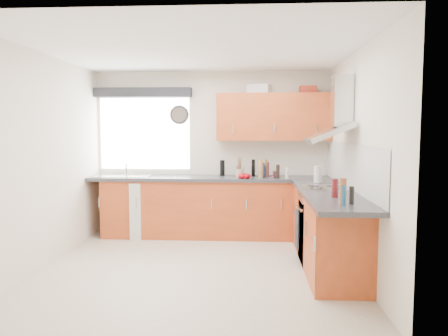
# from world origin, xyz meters

# --- Properties ---
(ground_plane) EXTENTS (3.60, 3.60, 0.00)m
(ground_plane) POSITION_xyz_m (0.00, 0.00, 0.00)
(ground_plane) COLOR beige
(ceiling) EXTENTS (3.60, 3.60, 0.02)m
(ceiling) POSITION_xyz_m (0.00, 0.00, 2.50)
(ceiling) COLOR white
(ceiling) RESTS_ON wall_back
(wall_back) EXTENTS (3.60, 0.02, 2.50)m
(wall_back) POSITION_xyz_m (0.00, 1.80, 1.25)
(wall_back) COLOR silver
(wall_back) RESTS_ON ground_plane
(wall_front) EXTENTS (3.60, 0.02, 2.50)m
(wall_front) POSITION_xyz_m (0.00, -1.80, 1.25)
(wall_front) COLOR silver
(wall_front) RESTS_ON ground_plane
(wall_left) EXTENTS (0.02, 3.60, 2.50)m
(wall_left) POSITION_xyz_m (-1.80, 0.00, 1.25)
(wall_left) COLOR silver
(wall_left) RESTS_ON ground_plane
(wall_right) EXTENTS (0.02, 3.60, 2.50)m
(wall_right) POSITION_xyz_m (1.80, 0.00, 1.25)
(wall_right) COLOR silver
(wall_right) RESTS_ON ground_plane
(window) EXTENTS (1.40, 0.02, 1.10)m
(window) POSITION_xyz_m (-1.05, 1.79, 1.55)
(window) COLOR silver
(window) RESTS_ON wall_back
(window_blind) EXTENTS (1.50, 0.18, 0.14)m
(window_blind) POSITION_xyz_m (-1.05, 1.70, 2.18)
(window_blind) COLOR black
(window_blind) RESTS_ON wall_back
(splashback) EXTENTS (0.01, 3.00, 0.54)m
(splashback) POSITION_xyz_m (1.79, 0.30, 1.18)
(splashback) COLOR white
(splashback) RESTS_ON wall_right
(base_cab_back) EXTENTS (3.00, 0.58, 0.86)m
(base_cab_back) POSITION_xyz_m (-0.10, 1.51, 0.43)
(base_cab_back) COLOR #9F3D1A
(base_cab_back) RESTS_ON ground_plane
(base_cab_corner) EXTENTS (0.60, 0.60, 0.86)m
(base_cab_corner) POSITION_xyz_m (1.50, 1.50, 0.43)
(base_cab_corner) COLOR #9F3D1A
(base_cab_corner) RESTS_ON ground_plane
(base_cab_right) EXTENTS (0.58, 2.10, 0.86)m
(base_cab_right) POSITION_xyz_m (1.51, 0.15, 0.43)
(base_cab_right) COLOR #9F3D1A
(base_cab_right) RESTS_ON ground_plane
(worktop_back) EXTENTS (3.60, 0.62, 0.05)m
(worktop_back) POSITION_xyz_m (0.00, 1.50, 0.89)
(worktop_back) COLOR #2B2B2F
(worktop_back) RESTS_ON base_cab_back
(worktop_right) EXTENTS (0.62, 2.42, 0.05)m
(worktop_right) POSITION_xyz_m (1.50, 0.00, 0.89)
(worktop_right) COLOR #2B2B2F
(worktop_right) RESTS_ON base_cab_right
(sink) EXTENTS (0.84, 0.46, 0.10)m
(sink) POSITION_xyz_m (-1.33, 1.50, 0.95)
(sink) COLOR #B6B6B6
(sink) RESTS_ON worktop_back
(oven) EXTENTS (0.56, 0.58, 0.85)m
(oven) POSITION_xyz_m (1.50, 0.30, 0.42)
(oven) COLOR black
(oven) RESTS_ON ground_plane
(hob_plate) EXTENTS (0.52, 0.52, 0.01)m
(hob_plate) POSITION_xyz_m (1.50, 0.30, 0.92)
(hob_plate) COLOR #B6B6B6
(hob_plate) RESTS_ON worktop_right
(extractor_hood) EXTENTS (0.52, 0.78, 0.66)m
(extractor_hood) POSITION_xyz_m (1.60, 0.30, 1.77)
(extractor_hood) COLOR #B6B6B6
(extractor_hood) RESTS_ON wall_right
(upper_cabinets) EXTENTS (1.70, 0.35, 0.70)m
(upper_cabinets) POSITION_xyz_m (0.95, 1.62, 1.80)
(upper_cabinets) COLOR #9F3D1A
(upper_cabinets) RESTS_ON wall_back
(washing_machine) EXTENTS (0.71, 0.70, 0.83)m
(washing_machine) POSITION_xyz_m (-0.96, 1.52, 0.42)
(washing_machine) COLOR silver
(washing_machine) RESTS_ON ground_plane
(wall_clock) EXTENTS (0.29, 0.04, 0.29)m
(wall_clock) POSITION_xyz_m (-0.50, 1.76, 1.84)
(wall_clock) COLOR black
(wall_clock) RESTS_ON wall_back
(casserole) EXTENTS (0.39, 0.33, 0.14)m
(casserole) POSITION_xyz_m (0.73, 1.72, 2.22)
(casserole) COLOR silver
(casserole) RESTS_ON upper_cabinets
(storage_box) EXTENTS (0.24, 0.20, 0.11)m
(storage_box) POSITION_xyz_m (1.45, 1.66, 2.20)
(storage_box) COLOR #9B2E1C
(storage_box) RESTS_ON upper_cabinets
(utensil_pot) EXTENTS (0.11, 0.11, 0.13)m
(utensil_pot) POSITION_xyz_m (0.45, 1.35, 0.97)
(utensil_pot) COLOR gray
(utensil_pot) RESTS_ON worktop_back
(kitchen_roll) EXTENTS (0.12, 0.12, 0.22)m
(kitchen_roll) POSITION_xyz_m (1.50, 0.88, 1.02)
(kitchen_roll) COLOR silver
(kitchen_roll) RESTS_ON worktop_right
(tomato_cluster) EXTENTS (0.17, 0.17, 0.07)m
(tomato_cluster) POSITION_xyz_m (0.52, 1.30, 0.95)
(tomato_cluster) COLOR #AD010A
(tomato_cluster) RESTS_ON worktop_back
(jar_0) EXTENTS (0.05, 0.05, 0.10)m
(jar_0) POSITION_xyz_m (0.96, 1.42, 0.96)
(jar_0) COLOR #4D1B21
(jar_0) RESTS_ON worktop_back
(jar_1) EXTENTS (0.05, 0.05, 0.21)m
(jar_1) POSITION_xyz_m (0.79, 1.51, 1.01)
(jar_1) COLOR navy
(jar_1) RESTS_ON worktop_back
(jar_2) EXTENTS (0.05, 0.05, 0.25)m
(jar_2) POSITION_xyz_m (0.65, 1.60, 1.04)
(jar_2) COLOR black
(jar_2) RESTS_ON worktop_back
(jar_3) EXTENTS (0.04, 0.04, 0.25)m
(jar_3) POSITION_xyz_m (0.84, 1.61, 1.04)
(jar_3) COLOR brown
(jar_3) RESTS_ON worktop_back
(jar_4) EXTENTS (0.07, 0.07, 0.17)m
(jar_4) POSITION_xyz_m (0.84, 1.54, 0.99)
(jar_4) COLOR #3F3523
(jar_4) RESTS_ON worktop_back
(jar_5) EXTENTS (0.06, 0.06, 0.16)m
(jar_5) POSITION_xyz_m (1.14, 1.36, 0.99)
(jar_5) COLOR #C1B3A4
(jar_5) RESTS_ON worktop_back
(jar_6) EXTENTS (0.07, 0.07, 0.24)m
(jar_6) POSITION_xyz_m (0.18, 1.65, 1.03)
(jar_6) COLOR black
(jar_6) RESTS_ON worktop_back
(jar_7) EXTENTS (0.04, 0.04, 0.22)m
(jar_7) POSITION_xyz_m (0.86, 1.45, 1.02)
(jar_7) COLOR #531D21
(jar_7) RESTS_ON worktop_back
(jar_8) EXTENTS (0.07, 0.07, 0.25)m
(jar_8) POSITION_xyz_m (0.76, 1.38, 1.04)
(jar_8) COLOR olive
(jar_8) RESTS_ON worktop_back
(jar_9) EXTENTS (0.05, 0.05, 0.20)m
(jar_9) POSITION_xyz_m (1.00, 1.36, 1.01)
(jar_9) COLOR black
(jar_9) RESTS_ON worktop_back
(jar_10) EXTENTS (0.06, 0.06, 0.16)m
(jar_10) POSITION_xyz_m (0.43, 1.51, 0.99)
(jar_10) COLOR maroon
(jar_10) RESTS_ON worktop_back
(jar_11) EXTENTS (0.06, 0.06, 0.13)m
(jar_11) POSITION_xyz_m (0.48, 1.59, 0.97)
(jar_11) COLOR #B5A79B
(jar_11) RESTS_ON worktop_back
(bottle_0) EXTENTS (0.06, 0.06, 0.26)m
(bottle_0) POSITION_xyz_m (1.47, -0.87, 1.04)
(bottle_0) COLOR brown
(bottle_0) RESTS_ON worktop_right
(bottle_1) EXTENTS (0.05, 0.05, 0.17)m
(bottle_1) POSITION_xyz_m (1.56, -0.81, 1.00)
(bottle_1) COLOR black
(bottle_1) RESTS_ON worktop_right
(bottle_2) EXTENTS (0.05, 0.05, 0.19)m
(bottle_2) POSITION_xyz_m (1.47, -0.88, 1.01)
(bottle_2) COLOR #1B5483
(bottle_2) RESTS_ON worktop_right
(bottle_3) EXTENTS (0.07, 0.07, 0.20)m
(bottle_3) POSITION_xyz_m (1.48, -0.40, 1.01)
(bottle_3) COLOR #5D1318
(bottle_3) RESTS_ON worktop_right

